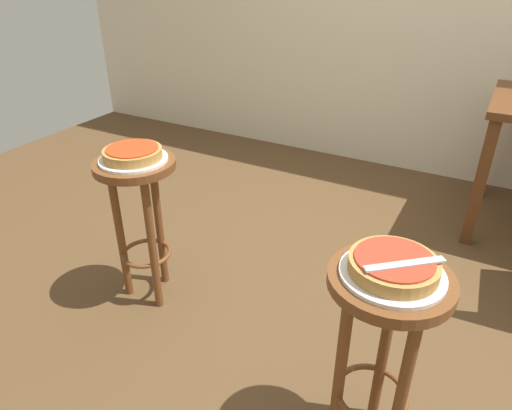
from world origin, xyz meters
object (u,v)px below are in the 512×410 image
stool_foreground (382,330)px  serving_plate_middle (134,159)px  serving_plate_foreground (392,274)px  pizza_middle (133,153)px  stool_middle (139,202)px  pizza_server_knife (405,264)px  pizza_foreground (394,265)px

stool_foreground → serving_plate_middle: 1.18m
serving_plate_foreground → serving_plate_middle: size_ratio=0.99×
serving_plate_middle → pizza_middle: size_ratio=1.18×
stool_middle → pizza_middle: bearing=153.4°
stool_middle → pizza_middle: pizza_middle is taller
serving_plate_foreground → pizza_server_knife: 0.07m
pizza_server_knife → pizza_foreground: bearing=105.7°
stool_foreground → pizza_server_knife: size_ratio=3.15×
stool_foreground → pizza_server_knife: 0.26m
stool_foreground → pizza_foreground: bearing=116.6°
stool_foreground → pizza_middle: (-1.13, 0.26, 0.23)m
pizza_middle → serving_plate_foreground: bearing=-13.0°
pizza_server_knife → stool_middle: bearing=125.8°
serving_plate_foreground → pizza_foreground: size_ratio=1.18×
serving_plate_middle → pizza_middle: (-0.00, 0.00, 0.03)m
serving_plate_foreground → pizza_foreground: pizza_foreground is taller
serving_plate_foreground → pizza_middle: 1.16m
serving_plate_foreground → pizza_foreground: (0.00, 0.00, 0.03)m
serving_plate_foreground → pizza_foreground: 0.03m
pizza_middle → pizza_server_knife: (1.16, -0.28, 0.03)m
pizza_foreground → serving_plate_middle: bearing=167.0°
serving_plate_foreground → pizza_middle: size_ratio=1.17×
pizza_foreground → pizza_middle: size_ratio=0.99×
pizza_foreground → stool_middle: bearing=167.0°
pizza_foreground → pizza_server_knife: pizza_server_knife is taller
pizza_middle → pizza_server_knife: bearing=-13.6°
stool_middle → pizza_server_knife: 1.23m
serving_plate_middle → stool_foreground: bearing=-13.0°
pizza_foreground → pizza_middle: same height
pizza_foreground → pizza_middle: bearing=167.0°
serving_plate_middle → pizza_middle: pizza_middle is taller
stool_foreground → stool_middle: (-1.13, 0.26, 0.00)m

